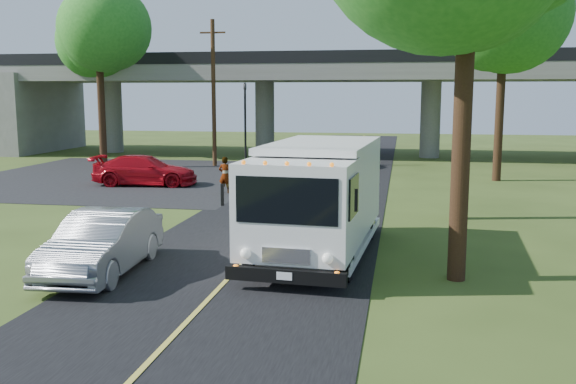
% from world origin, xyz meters
% --- Properties ---
extents(ground, '(120.00, 120.00, 0.00)m').
position_xyz_m(ground, '(0.00, 0.00, 0.00)').
color(ground, '#354719').
rests_on(ground, ground).
extents(road, '(7.00, 90.00, 0.02)m').
position_xyz_m(road, '(0.00, 10.00, 0.01)').
color(road, black).
rests_on(road, ground).
extents(parking_lot, '(16.00, 18.00, 0.01)m').
position_xyz_m(parking_lot, '(-11.00, 18.00, 0.01)').
color(parking_lot, black).
rests_on(parking_lot, ground).
extents(lane_line, '(0.12, 90.00, 0.01)m').
position_xyz_m(lane_line, '(0.00, 10.00, 0.03)').
color(lane_line, gold).
rests_on(lane_line, road).
extents(overpass, '(54.00, 10.00, 7.30)m').
position_xyz_m(overpass, '(0.00, 32.00, 4.56)').
color(overpass, slate).
rests_on(overpass, ground).
extents(traffic_signal, '(0.18, 0.22, 5.20)m').
position_xyz_m(traffic_signal, '(-6.00, 26.00, 3.20)').
color(traffic_signal, black).
rests_on(traffic_signal, ground).
extents(utility_pole, '(1.60, 0.26, 9.00)m').
position_xyz_m(utility_pole, '(-7.50, 24.00, 4.59)').
color(utility_pole, '#472D19').
rests_on(utility_pole, ground).
extents(tree_right_far, '(5.77, 5.67, 10.99)m').
position_xyz_m(tree_right_far, '(9.21, 19.84, 8.30)').
color(tree_right_far, '#382314').
rests_on(tree_right_far, ground).
extents(tree_left_lot, '(5.60, 5.50, 10.50)m').
position_xyz_m(tree_left_lot, '(-13.79, 21.84, 7.90)').
color(tree_left_lot, '#382314').
rests_on(tree_left_lot, ground).
extents(tree_left_far, '(5.26, 5.16, 9.89)m').
position_xyz_m(tree_left_far, '(-16.79, 27.84, 7.45)').
color(tree_left_far, '#382314').
rests_on(tree_left_far, ground).
extents(step_van, '(3.26, 7.68, 3.15)m').
position_xyz_m(step_van, '(1.84, 2.77, 1.71)').
color(step_van, white).
rests_on(step_van, ground).
extents(red_sedan, '(5.31, 2.58, 1.49)m').
position_xyz_m(red_sedan, '(-8.42, 15.12, 0.74)').
color(red_sedan, '#AA0A14').
rests_on(red_sedan, ground).
extents(silver_sedan, '(1.94, 4.85, 1.57)m').
position_xyz_m(silver_sedan, '(-3.27, 0.00, 0.78)').
color(silver_sedan, gray).
rests_on(silver_sedan, ground).
extents(pedestrian, '(0.65, 0.46, 1.69)m').
position_xyz_m(pedestrian, '(-3.80, 13.28, 0.84)').
color(pedestrian, gray).
rests_on(pedestrian, ground).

